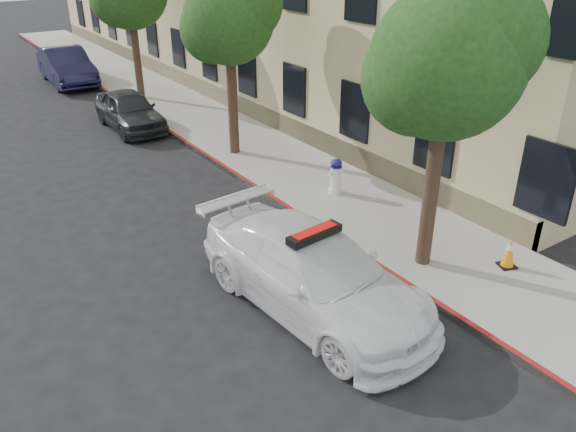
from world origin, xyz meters
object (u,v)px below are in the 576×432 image
(police_car, at_px, (314,273))
(traffic_cone, at_px, (509,253))
(parked_car_far, at_px, (67,66))
(fire_hydrant, at_px, (336,176))
(parked_car_mid, at_px, (130,110))

(police_car, distance_m, traffic_cone, 4.23)
(parked_car_far, xyz_separation_m, fire_hydrant, (2.37, -17.05, -0.20))
(parked_car_mid, bearing_deg, traffic_cone, -77.24)
(police_car, height_order, parked_car_mid, police_car)
(parked_car_far, relative_size, fire_hydrant, 5.23)
(parked_car_far, bearing_deg, traffic_cone, -80.86)
(fire_hydrant, height_order, traffic_cone, fire_hydrant)
(police_car, xyz_separation_m, parked_car_mid, (1.03, 12.41, -0.07))
(police_car, distance_m, fire_hydrant, 4.97)
(parked_car_mid, relative_size, parked_car_far, 0.81)
(parked_car_mid, xyz_separation_m, traffic_cone, (3.00, -13.68, -0.21))
(parked_car_far, relative_size, traffic_cone, 7.69)
(police_car, relative_size, parked_car_far, 1.08)
(police_car, bearing_deg, traffic_cone, -23.20)
(traffic_cone, bearing_deg, fire_hydrant, 97.26)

